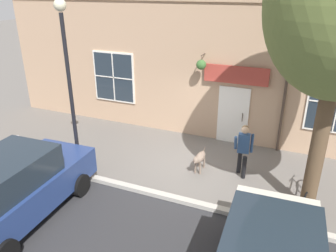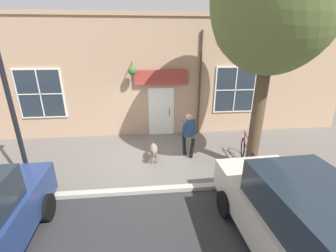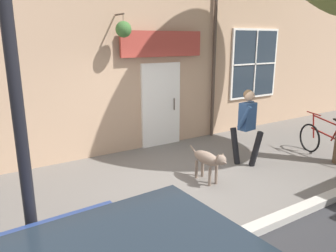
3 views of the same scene
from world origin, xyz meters
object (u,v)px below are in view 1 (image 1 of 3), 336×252
(pedestrian_walking, at_px, (244,146))
(street_lamp, at_px, (68,68))
(dog_on_leash, at_px, (200,158))
(leaning_bicycle, at_px, (310,190))
(parked_car_nearest_curb, at_px, (14,188))
(fire_hydrant, at_px, (19,145))

(pedestrian_walking, relative_size, street_lamp, 0.33)
(dog_on_leash, xyz_separation_m, leaning_bicycle, (0.40, 3.16, -0.08))
(leaning_bicycle, relative_size, street_lamp, 0.34)
(parked_car_nearest_curb, bearing_deg, dog_on_leash, 138.57)
(pedestrian_walking, relative_size, fire_hydrant, 2.15)
(pedestrian_walking, height_order, leaning_bicycle, pedestrian_walking)
(pedestrian_walking, relative_size, parked_car_nearest_curb, 0.38)
(parked_car_nearest_curb, height_order, street_lamp, street_lamp)
(dog_on_leash, bearing_deg, parked_car_nearest_curb, -41.43)
(dog_on_leash, height_order, street_lamp, street_lamp)
(parked_car_nearest_curb, bearing_deg, leaning_bicycle, 117.82)
(parked_car_nearest_curb, xyz_separation_m, fire_hydrant, (-2.48, -2.48, -0.48))
(pedestrian_walking, bearing_deg, dog_on_leash, -77.53)
(dog_on_leash, xyz_separation_m, parked_car_nearest_curb, (3.87, -3.42, 0.42))
(leaning_bicycle, distance_m, street_lamp, 7.23)
(dog_on_leash, bearing_deg, leaning_bicycle, 82.77)
(pedestrian_walking, height_order, parked_car_nearest_curb, parked_car_nearest_curb)
(leaning_bicycle, xyz_separation_m, fire_hydrant, (0.99, -9.06, 0.02))
(dog_on_leash, xyz_separation_m, street_lamp, (1.50, -3.37, 2.81))
(street_lamp, relative_size, fire_hydrant, 6.55)
(fire_hydrant, bearing_deg, pedestrian_walking, 103.16)
(leaning_bicycle, relative_size, fire_hydrant, 2.23)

